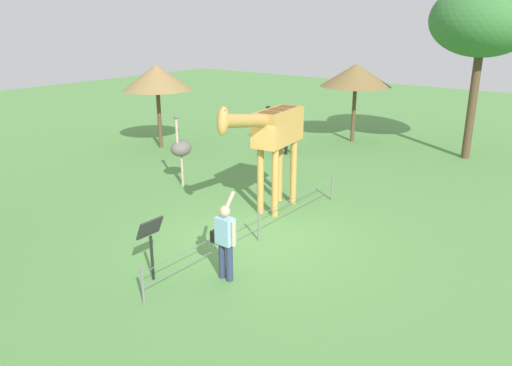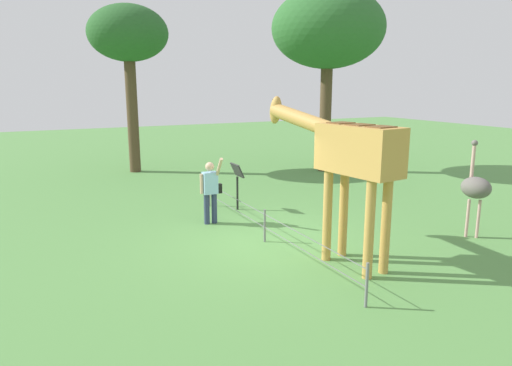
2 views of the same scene
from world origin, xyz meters
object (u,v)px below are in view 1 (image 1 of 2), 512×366
Objects in this scene: shade_hut_near at (356,75)px; info_sign at (150,236)px; giraffe at (273,134)px; zebra at (282,122)px; ostrich at (181,149)px; shade_hut_far at (157,78)px; visitor at (225,238)px; tree_west at (484,20)px.

info_sign is at bearing 10.03° from shade_hut_near.
giraffe is at bearing 13.20° from shade_hut_near.
shade_hut_near is (-3.20, 1.43, 1.61)m from zebra.
ostrich is 0.68× the size of shade_hut_far.
visitor reaches higher than zebra.
tree_west reaches higher than ostrich.
shade_hut_far reaches higher than giraffe.
giraffe is 9.63m from tree_west.
tree_west reaches higher than shade_hut_near.
shade_hut_far is (2.50, -4.26, 1.64)m from zebra.
shade_hut_near is at bearing -164.18° from visitor.
tree_west reaches higher than info_sign.
shade_hut_far is at bearing -60.26° from tree_west.
shade_hut_far reaches higher than shade_hut_near.
ostrich is at bearing -35.16° from tree_west.
shade_hut_near is at bearing -87.66° from tree_west.
shade_hut_far is 0.53× the size of tree_west.
tree_west reaches higher than visitor.
shade_hut_near is at bearing 135.09° from shade_hut_far.
giraffe is at bearing 88.28° from ostrich.
ostrich is 8.84m from shade_hut_near.
visitor is 1.47m from info_sign.
zebra is 1.37× the size of info_sign.
giraffe reaches higher than visitor.
giraffe is 4.68m from info_sign.
zebra is at bearing -60.73° from tree_west.
shade_hut_near reaches higher than ostrich.
shade_hut_near is 2.46× the size of info_sign.
shade_hut_far is (-2.96, -7.72, 0.64)m from giraffe.
info_sign is at bearing 20.64° from zebra.
shade_hut_near is 0.98× the size of shade_hut_far.
ostrich is 11.34m from tree_west.
tree_west reaches higher than zebra.
giraffe is 2.11× the size of visitor.
zebra is 0.80× the size of ostrich.
visitor is 1.32× the size of info_sign.
shade_hut_near is at bearing -169.97° from info_sign.
ostrich is at bearing -1.16° from zebra.
zebra is at bearing -23.99° from shade_hut_near.
ostrich reaches higher than zebra.
visitor is (3.59, 1.44, -1.26)m from giraffe.
ostrich is 1.70× the size of info_sign.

